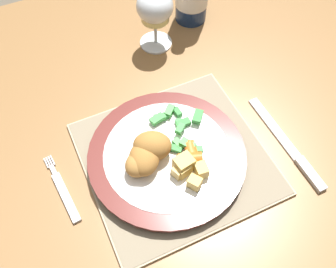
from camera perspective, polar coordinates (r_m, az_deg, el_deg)
The scene contains 11 objects.
ground_plane at distance 1.39m, azimuth -3.81°, elevation -16.08°, with size 6.00×6.00×0.00m, color brown.
dining_table at distance 0.79m, azimuth -6.43°, elevation -1.76°, with size 1.40×0.89×0.74m.
placemat at distance 0.67m, azimuth 1.08°, elevation -3.68°, with size 0.31×0.30×0.01m.
dinner_plate at distance 0.65m, azimuth -0.17°, elevation -3.33°, with size 0.28×0.28×0.02m.
breaded_croquettes at distance 0.62m, azimuth -3.29°, elevation -3.06°, with size 0.11×0.09×0.05m.
green_beans_pile at distance 0.67m, azimuth 1.38°, elevation 1.01°, with size 0.10×0.12×0.02m.
glazed_carrots at distance 0.63m, azimuth 3.55°, elevation -3.37°, with size 0.05×0.05×0.02m.
fork at distance 0.66m, azimuth -15.59°, elevation -8.57°, with size 0.03×0.14×0.01m.
table_knife at distance 0.71m, azimuth 18.29°, elevation -2.30°, with size 0.02×0.22×0.01m.
wine_glass at distance 0.80m, azimuth -2.02°, elevation 18.43°, with size 0.08×0.08×0.13m.
roast_potatoes at distance 0.62m, azimuth 3.00°, elevation -5.41°, with size 0.06×0.06×0.03m.
Camera 1 is at (-0.09, -0.41, 1.32)m, focal length 40.00 mm.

